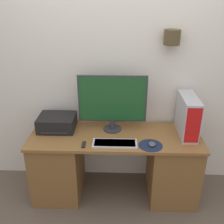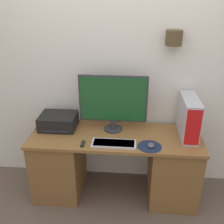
# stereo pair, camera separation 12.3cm
# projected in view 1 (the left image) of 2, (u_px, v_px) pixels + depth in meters

# --- Properties ---
(ground_plane) EXTENTS (12.00, 12.00, 0.00)m
(ground_plane) POSITION_uv_depth(u_px,v_px,m) (114.00, 212.00, 2.67)
(ground_plane) COLOR brown
(wall_back) EXTENTS (6.40, 0.21, 2.70)m
(wall_back) POSITION_uv_depth(u_px,v_px,m) (117.00, 65.00, 2.72)
(wall_back) COLOR silver
(wall_back) RESTS_ON ground_plane
(desk) EXTENTS (1.72, 0.61, 0.73)m
(desk) POSITION_uv_depth(u_px,v_px,m) (115.00, 164.00, 2.79)
(desk) COLOR brown
(desk) RESTS_ON ground_plane
(monitor) EXTENTS (0.69, 0.19, 0.59)m
(monitor) POSITION_uv_depth(u_px,v_px,m) (112.00, 101.00, 2.62)
(monitor) COLOR #333338
(monitor) RESTS_ON desk
(keyboard) EXTENTS (0.42, 0.16, 0.02)m
(keyboard) POSITION_uv_depth(u_px,v_px,m) (115.00, 143.00, 2.48)
(keyboard) COLOR silver
(keyboard) RESTS_ON desk
(mousepad) EXTENTS (0.23, 0.23, 0.00)m
(mousepad) POSITION_uv_depth(u_px,v_px,m) (151.00, 145.00, 2.47)
(mousepad) COLOR #19233D
(mousepad) RESTS_ON desk
(mouse) EXTENTS (0.07, 0.08, 0.03)m
(mouse) POSITION_uv_depth(u_px,v_px,m) (152.00, 144.00, 2.45)
(mouse) COLOR #4C4C51
(mouse) RESTS_ON mousepad
(computer_tower) EXTENTS (0.15, 0.45, 0.40)m
(computer_tower) POSITION_uv_depth(u_px,v_px,m) (188.00, 116.00, 2.60)
(computer_tower) COLOR #B2B2B7
(computer_tower) RESTS_ON desk
(printer) EXTENTS (0.38, 0.31, 0.15)m
(printer) POSITION_uv_depth(u_px,v_px,m) (57.00, 123.00, 2.74)
(printer) COLOR black
(printer) RESTS_ON desk
(remote_control) EXTENTS (0.03, 0.10, 0.02)m
(remote_control) POSITION_uv_depth(u_px,v_px,m) (84.00, 145.00, 2.47)
(remote_control) COLOR black
(remote_control) RESTS_ON desk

